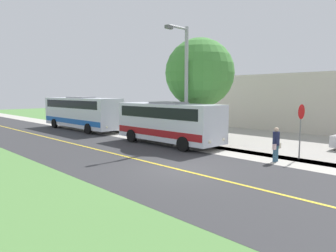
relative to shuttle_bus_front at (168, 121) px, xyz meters
The scene contains 11 objects.
ground_plane 7.00m from the shuttle_bus_front, 48.63° to the left, with size 120.00×120.00×0.00m, color #548442.
road_surface 7.00m from the shuttle_bus_front, 48.63° to the left, with size 8.00×100.00×0.01m, color #333335.
sidewalk 5.40m from the shuttle_bus_front, 97.73° to the left, with size 2.40×100.00×0.01m, color #B2ADA3.
road_centre_line 7.00m from the shuttle_bus_front, 48.63° to the left, with size 0.16×100.00×0.00m, color gold.
shuttle_bus_front is the anchor object (origin of this frame).
transit_bus_rear 11.65m from the shuttle_bus_front, 89.73° to the right, with size 2.55×10.59×3.11m.
pedestrian_with_bags 7.58m from the shuttle_bus_front, 91.33° to the left, with size 0.72×0.34×1.75m.
stop_sign 8.33m from the shuttle_bus_front, 101.05° to the left, with size 0.76×0.07×2.88m.
street_light_pole 2.91m from the shuttle_bus_front, 107.61° to the left, with size 1.97×0.24×7.65m.
tree_curbside 4.40m from the shuttle_bus_front, behind, with size 4.96×4.96×7.37m.
commercial_building 17.61m from the shuttle_bus_front, 163.89° to the left, with size 10.00×21.66×5.18m, color beige.
Camera 1 is at (9.92, 9.51, 3.47)m, focal length 32.87 mm.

